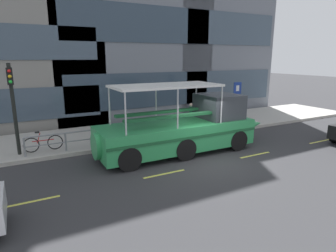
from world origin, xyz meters
TOP-DOWN VIEW (x-y plane):
  - ground_plane at (0.00, 0.00)m, footprint 120.00×120.00m
  - sidewalk at (0.00, 5.60)m, footprint 32.00×4.80m
  - curb_edge at (0.00, 3.11)m, footprint 32.00×0.18m
  - lane_centreline at (-0.00, -0.78)m, footprint 25.80×0.12m
  - curb_guardrail at (-1.08, 3.45)m, footprint 12.26×0.09m
  - traffic_light_pole at (-7.38, 3.89)m, footprint 0.24×0.46m
  - parking_sign at (5.24, 3.93)m, footprint 0.60×0.12m
  - leaned_bicycle at (-6.35, 3.95)m, footprint 1.74×0.46m
  - duck_tour_boat at (-0.11, 1.28)m, footprint 9.39×2.50m
  - pedestrian_near_bow at (2.26, 4.68)m, footprint 0.26×0.42m

SIDE VIEW (x-z plane):
  - ground_plane at x=0.00m, z-range 0.00..0.00m
  - lane_centreline at x=0.00m, z-range 0.00..0.01m
  - sidewalk at x=0.00m, z-range 0.00..0.18m
  - curb_edge at x=0.00m, z-range 0.00..0.18m
  - leaned_bicycle at x=-6.35m, z-range 0.08..1.04m
  - curb_guardrail at x=-1.08m, z-range 0.33..1.23m
  - pedestrian_near_bow at x=2.26m, z-range 0.34..1.87m
  - duck_tour_boat at x=-0.11m, z-range -0.52..2.76m
  - parking_sign at x=5.24m, z-range 0.67..3.44m
  - traffic_light_pole at x=-7.38m, z-range 0.61..4.67m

